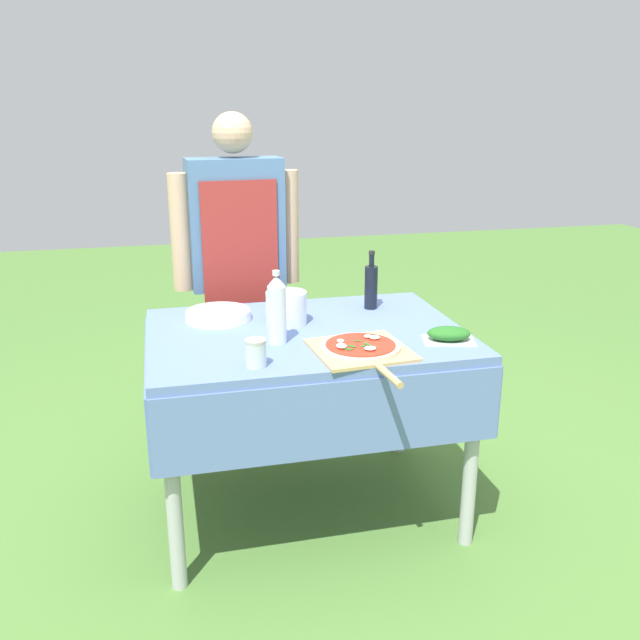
{
  "coord_description": "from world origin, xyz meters",
  "views": [
    {
      "loc": [
        -0.53,
        -2.46,
        1.64
      ],
      "look_at": [
        0.06,
        0.0,
        0.84
      ],
      "focal_mm": 38.0,
      "sensor_mm": 36.0,
      "label": 1
    }
  ],
  "objects_px": {
    "plate_stack": "(218,315)",
    "herb_container": "(449,334)",
    "water_bottle": "(277,309)",
    "person_cook": "(237,257)",
    "oil_bottle": "(371,286)",
    "pizza_on_peel": "(361,349)",
    "mixing_tub": "(286,308)",
    "sauce_jar": "(256,355)",
    "prep_table": "(306,356)"
  },
  "relations": [
    {
      "from": "person_cook",
      "to": "herb_container",
      "type": "distance_m",
      "value": 1.17
    },
    {
      "from": "prep_table",
      "to": "plate_stack",
      "type": "height_order",
      "value": "plate_stack"
    },
    {
      "from": "oil_bottle",
      "to": "herb_container",
      "type": "relative_size",
      "value": 1.18
    },
    {
      "from": "prep_table",
      "to": "pizza_on_peel",
      "type": "distance_m",
      "value": 0.34
    },
    {
      "from": "person_cook",
      "to": "herb_container",
      "type": "bearing_deg",
      "value": 122.22
    },
    {
      "from": "person_cook",
      "to": "water_bottle",
      "type": "height_order",
      "value": "person_cook"
    },
    {
      "from": "prep_table",
      "to": "sauce_jar",
      "type": "height_order",
      "value": "sauce_jar"
    },
    {
      "from": "herb_container",
      "to": "mixing_tub",
      "type": "bearing_deg",
      "value": 147.14
    },
    {
      "from": "water_bottle",
      "to": "pizza_on_peel",
      "type": "bearing_deg",
      "value": -32.16
    },
    {
      "from": "herb_container",
      "to": "mixing_tub",
      "type": "distance_m",
      "value": 0.66
    },
    {
      "from": "water_bottle",
      "to": "plate_stack",
      "type": "xyz_separation_m",
      "value": [
        -0.19,
        0.34,
        -0.11
      ]
    },
    {
      "from": "person_cook",
      "to": "herb_container",
      "type": "xyz_separation_m",
      "value": [
        0.68,
        -0.94,
        -0.13
      ]
    },
    {
      "from": "pizza_on_peel",
      "to": "herb_container",
      "type": "distance_m",
      "value": 0.36
    },
    {
      "from": "plate_stack",
      "to": "herb_container",
      "type": "bearing_deg",
      "value": -30.04
    },
    {
      "from": "water_bottle",
      "to": "plate_stack",
      "type": "bearing_deg",
      "value": 118.95
    },
    {
      "from": "person_cook",
      "to": "oil_bottle",
      "type": "height_order",
      "value": "person_cook"
    },
    {
      "from": "herb_container",
      "to": "plate_stack",
      "type": "xyz_separation_m",
      "value": [
        -0.81,
        0.47,
        -0.01
      ]
    },
    {
      "from": "pizza_on_peel",
      "to": "sauce_jar",
      "type": "bearing_deg",
      "value": -177.92
    },
    {
      "from": "prep_table",
      "to": "sauce_jar",
      "type": "distance_m",
      "value": 0.44
    },
    {
      "from": "prep_table",
      "to": "plate_stack",
      "type": "bearing_deg",
      "value": 144.96
    },
    {
      "from": "prep_table",
      "to": "pizza_on_peel",
      "type": "relative_size",
      "value": 2.38
    },
    {
      "from": "plate_stack",
      "to": "mixing_tub",
      "type": "bearing_deg",
      "value": -23.62
    },
    {
      "from": "pizza_on_peel",
      "to": "plate_stack",
      "type": "xyz_separation_m",
      "value": [
        -0.46,
        0.51,
        0.01
      ]
    },
    {
      "from": "prep_table",
      "to": "person_cook",
      "type": "bearing_deg",
      "value": 104.72
    },
    {
      "from": "person_cook",
      "to": "mixing_tub",
      "type": "xyz_separation_m",
      "value": [
        0.13,
        -0.59,
        -0.09
      ]
    },
    {
      "from": "pizza_on_peel",
      "to": "plate_stack",
      "type": "height_order",
      "value": "pizza_on_peel"
    },
    {
      "from": "herb_container",
      "to": "water_bottle",
      "type": "bearing_deg",
      "value": 168.06
    },
    {
      "from": "person_cook",
      "to": "prep_table",
      "type": "bearing_deg",
      "value": 101.29
    },
    {
      "from": "oil_bottle",
      "to": "water_bottle",
      "type": "bearing_deg",
      "value": -143.55
    },
    {
      "from": "water_bottle",
      "to": "sauce_jar",
      "type": "distance_m",
      "value": 0.26
    },
    {
      "from": "prep_table",
      "to": "mixing_tub",
      "type": "distance_m",
      "value": 0.21
    },
    {
      "from": "mixing_tub",
      "to": "sauce_jar",
      "type": "distance_m",
      "value": 0.48
    },
    {
      "from": "herb_container",
      "to": "sauce_jar",
      "type": "xyz_separation_m",
      "value": [
        -0.74,
        -0.09,
        0.02
      ]
    },
    {
      "from": "person_cook",
      "to": "oil_bottle",
      "type": "relative_size",
      "value": 6.35
    },
    {
      "from": "prep_table",
      "to": "oil_bottle",
      "type": "height_order",
      "value": "oil_bottle"
    },
    {
      "from": "oil_bottle",
      "to": "plate_stack",
      "type": "distance_m",
      "value": 0.67
    },
    {
      "from": "water_bottle",
      "to": "herb_container",
      "type": "bearing_deg",
      "value": -11.94
    },
    {
      "from": "person_cook",
      "to": "pizza_on_peel",
      "type": "bearing_deg",
      "value": 104.75
    },
    {
      "from": "mixing_tub",
      "to": "water_bottle",
      "type": "bearing_deg",
      "value": -108.94
    },
    {
      "from": "prep_table",
      "to": "oil_bottle",
      "type": "xyz_separation_m",
      "value": [
        0.34,
        0.24,
        0.21
      ]
    },
    {
      "from": "person_cook",
      "to": "water_bottle",
      "type": "distance_m",
      "value": 0.81
    },
    {
      "from": "pizza_on_peel",
      "to": "mixing_tub",
      "type": "bearing_deg",
      "value": 111.72
    },
    {
      "from": "water_bottle",
      "to": "person_cook",
      "type": "bearing_deg",
      "value": 93.44
    },
    {
      "from": "plate_stack",
      "to": "sauce_jar",
      "type": "bearing_deg",
      "value": -82.3
    },
    {
      "from": "oil_bottle",
      "to": "sauce_jar",
      "type": "bearing_deg",
      "value": -135.84
    },
    {
      "from": "herb_container",
      "to": "sauce_jar",
      "type": "relative_size",
      "value": 2.25
    },
    {
      "from": "pizza_on_peel",
      "to": "water_bottle",
      "type": "distance_m",
      "value": 0.34
    },
    {
      "from": "plate_stack",
      "to": "sauce_jar",
      "type": "distance_m",
      "value": 0.56
    },
    {
      "from": "oil_bottle",
      "to": "water_bottle",
      "type": "xyz_separation_m",
      "value": [
        -0.47,
        -0.35,
        0.03
      ]
    },
    {
      "from": "water_bottle",
      "to": "mixing_tub",
      "type": "distance_m",
      "value": 0.24
    }
  ]
}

